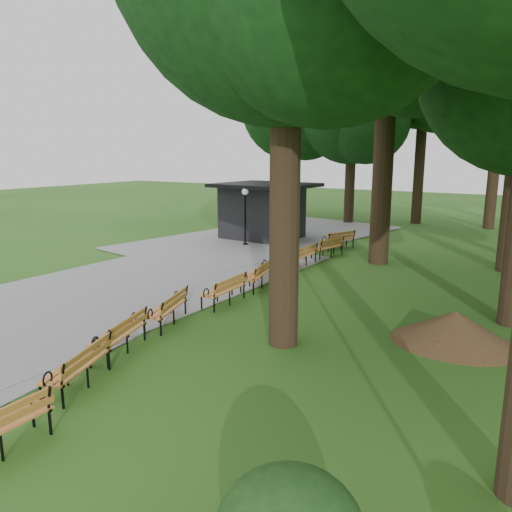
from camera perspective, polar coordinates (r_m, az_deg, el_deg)
The scene contains 16 objects.
ground at distance 12.81m, azimuth -12.09°, elevation -8.84°, with size 100.00×100.00×0.00m, color #295C1A.
path at distance 17.53m, azimuth -14.82°, elevation -3.19°, with size 12.00×38.00×0.06m, color gray.
person at distance 19.99m, azimuth 3.67°, elevation 1.29°, with size 0.58×0.38×1.60m, color black.
kiosk at distance 25.93m, azimuth 0.72°, elevation 5.24°, with size 4.67×4.06×2.93m, color black, non-canonical shape.
lamp_post at distance 23.85m, azimuth -1.26°, elevation 6.05°, with size 0.32×0.32×2.80m.
dirt_mound at distance 12.71m, azimuth 22.06°, elevation -7.69°, with size 2.50×2.50×0.81m, color #47301C.
bench_1 at distance 10.34m, azimuth -20.09°, elevation -11.85°, with size 1.90×0.64×0.88m, color orange, non-canonical shape.
bench_2 at distance 11.72m, azimuth -15.71°, elevation -8.71°, with size 1.90×0.64×0.88m, color orange, non-canonical shape.
bench_3 at distance 13.28m, azimuth -10.43°, elevation -5.99°, with size 1.90×0.64×0.88m, color orange, non-canonical shape.
bench_4 at distance 14.81m, azimuth -3.80°, elevation -3.94°, with size 1.90×0.64×0.88m, color orange, non-canonical shape.
bench_5 at distance 16.52m, azimuth -0.03°, elevation -2.24°, with size 1.90×0.64×0.88m, color orange, non-canonical shape.
bench_6 at distance 18.49m, azimuth 2.30°, elevation -0.71°, with size 1.90×0.64×0.88m, color orange, non-canonical shape.
bench_7 at distance 19.75m, azimuth 5.30°, elevation 0.07°, with size 1.90×0.64×0.88m, color orange, non-canonical shape.
bench_8 at distance 21.56m, azimuth 8.25°, elevation 1.00°, with size 1.90×0.64×0.88m, color orange, non-canonical shape.
bench_9 at distance 23.51m, azimuth 9.45°, elevation 1.87°, with size 1.90×0.64×0.88m, color orange, non-canonical shape.
lawn_tree_2 at distance 21.02m, azimuth 15.35°, elevation 24.90°, with size 7.09×7.09×12.96m.
Camera 1 is at (8.40, -8.56, 4.48)m, focal length 34.49 mm.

